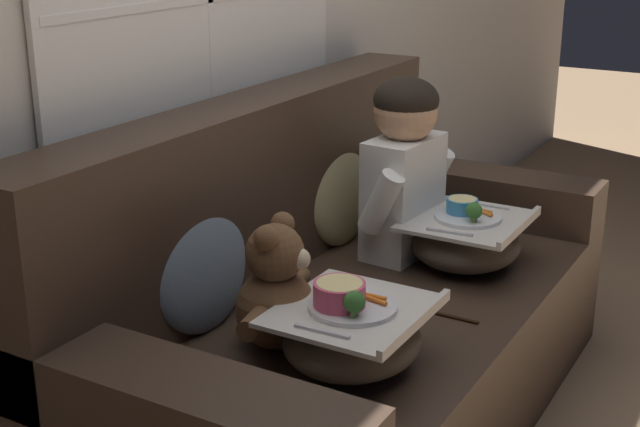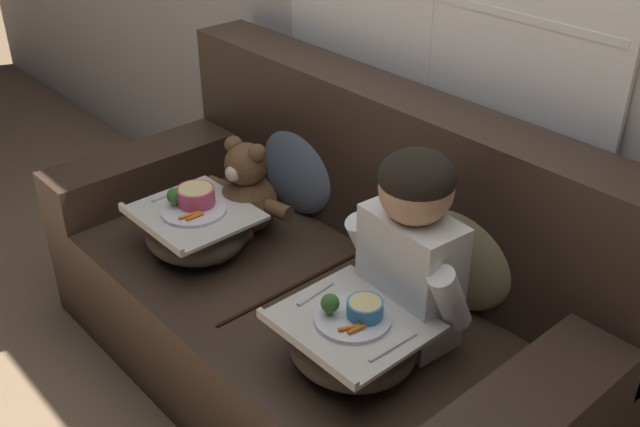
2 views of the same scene
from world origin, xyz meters
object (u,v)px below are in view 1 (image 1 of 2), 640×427
child_figure (405,159)px  lap_tray_child (466,240)px  teddy_bear (277,293)px  throw_pillow_behind_child (336,185)px  couch (335,320)px  throw_pillow_behind_teddy (196,258)px  lap_tray_teddy (352,334)px

child_figure → lap_tray_child: bearing=-89.9°
teddy_bear → throw_pillow_behind_child: bearing=18.5°
teddy_bear → lap_tray_child: 0.81m
couch → lap_tray_child: 0.50m
throw_pillow_behind_teddy → lap_tray_child: bearing=-31.8°
throw_pillow_behind_teddy → lap_tray_child: (0.77, -0.48, -0.11)m
couch → throw_pillow_behind_child: 0.53m
couch → teddy_bear: size_ratio=5.20×
couch → throw_pillow_behind_teddy: (-0.39, 0.22, 0.30)m
teddy_bear → lap_tray_teddy: 0.23m
lap_tray_teddy → lap_tray_child: bearing=-0.0°
couch → child_figure: 0.58m
throw_pillow_behind_teddy → teddy_bear: throw_pillow_behind_teddy is taller
lap_tray_child → throw_pillow_behind_child: bearing=90.0°
couch → child_figure: size_ratio=3.36×
couch → teddy_bear: couch is taller
couch → throw_pillow_behind_child: (0.39, 0.22, 0.30)m
child_figure → throw_pillow_behind_teddy: bearing=161.8°
child_figure → lap_tray_teddy: child_figure is taller
throw_pillow_behind_child → child_figure: size_ratio=0.73×
couch → lap_tray_teddy: 0.51m
teddy_bear → lap_tray_teddy: bearing=-90.6°
lap_tray_child → lap_tray_teddy: size_ratio=1.00×
throw_pillow_behind_child → throw_pillow_behind_teddy: bearing=180.0°
throw_pillow_behind_teddy → teddy_bear: 0.26m
child_figure → lap_tray_child: child_figure is taller
child_figure → teddy_bear: bearing=-179.7°
throw_pillow_behind_teddy → teddy_bear: (0.00, -0.26, -0.05)m
teddy_bear → couch: bearing=6.3°
teddy_bear → lap_tray_child: (0.77, -0.22, -0.06)m
teddy_bear → throw_pillow_behind_teddy: bearing=90.2°
couch → throw_pillow_behind_child: bearing=29.2°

